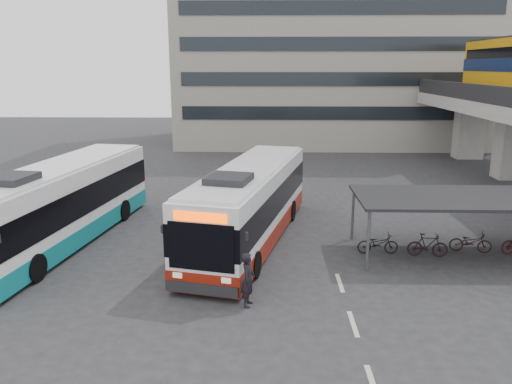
{
  "coord_description": "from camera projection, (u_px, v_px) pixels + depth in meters",
  "views": [
    {
      "loc": [
        -0.15,
        -17.0,
        7.75
      ],
      "look_at": [
        -0.72,
        5.64,
        2.0
      ],
      "focal_mm": 35.0,
      "sensor_mm": 36.0,
      "label": 1
    }
  ],
  "objects": [
    {
      "name": "ground",
      "position": [
        272.0,
        282.0,
        18.37
      ],
      "size": [
        120.0,
        120.0,
        0.0
      ],
      "primitive_type": "plane",
      "color": "#28282B",
      "rests_on": "ground"
    },
    {
      "name": "bike_shelter",
      "position": [
        476.0,
        220.0,
        20.7
      ],
      "size": [
        10.0,
        4.0,
        2.54
      ],
      "color": "#595B60",
      "rests_on": "ground"
    },
    {
      "name": "office_block",
      "position": [
        330.0,
        17.0,
        50.04
      ],
      "size": [
        30.0,
        15.0,
        25.0
      ],
      "primitive_type": "cube",
      "color": "gray",
      "rests_on": "ground"
    },
    {
      "name": "road_markings",
      "position": [
        353.0,
        324.0,
        15.4
      ],
      "size": [
        0.15,
        7.6,
        0.01
      ],
      "color": "beige",
      "rests_on": "ground"
    },
    {
      "name": "bus_main",
      "position": [
        250.0,
        204.0,
        22.37
      ],
      "size": [
        5.46,
        12.75,
        3.69
      ],
      "rotation": [
        0.0,
        0.0,
        -0.23
      ],
      "color": "white",
      "rests_on": "ground"
    },
    {
      "name": "bus_teal",
      "position": [
        60.0,
        205.0,
        22.11
      ],
      "size": [
        4.57,
        13.09,
        3.79
      ],
      "rotation": [
        0.0,
        0.0,
        -0.14
      ],
      "color": "white",
      "rests_on": "ground"
    },
    {
      "name": "pedestrian",
      "position": [
        248.0,
        280.0,
        16.38
      ],
      "size": [
        0.55,
        0.74,
        1.85
      ],
      "primitive_type": "imported",
      "rotation": [
        0.0,
        0.0,
        1.41
      ],
      "color": "black",
      "rests_on": "ground"
    },
    {
      "name": "sign_totem_north",
      "position": [
        48.0,
        183.0,
        27.98
      ],
      "size": [
        0.57,
        0.18,
        2.66
      ],
      "rotation": [
        0.0,
        0.0,
        -0.01
      ],
      "color": "#A91F0A",
      "rests_on": "ground"
    }
  ]
}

